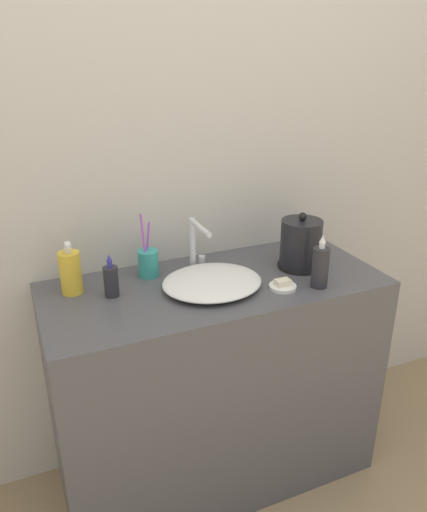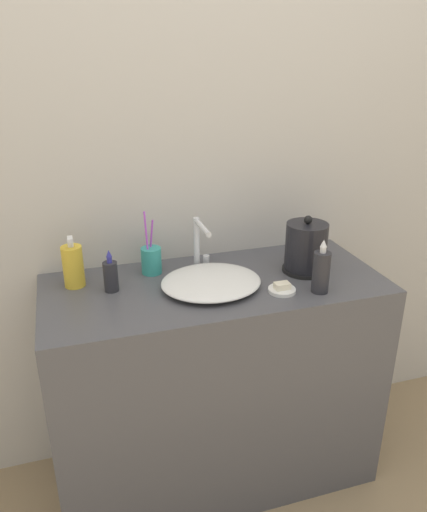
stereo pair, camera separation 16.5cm
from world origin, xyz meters
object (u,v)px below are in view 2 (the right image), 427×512
object	(u,v)px
electric_kettle	(306,249)
lotion_bottle	(73,266)
toothbrush_cup	(151,260)
faucet	(200,241)
shampoo_bottle	(321,271)
mouthwash_bottle	(111,275)

from	to	relation	value
electric_kettle	lotion_bottle	bearing A→B (deg)	171.27
electric_kettle	toothbrush_cup	xyz separation A→B (m)	(-0.52, 0.15, -0.03)
lotion_bottle	faucet	bearing A→B (deg)	0.50
faucet	toothbrush_cup	xyz separation A→B (m)	(-0.17, 0.02, -0.06)
toothbrush_cup	shampoo_bottle	size ratio (longest dim) A/B	1.24
faucet	mouthwash_bottle	bearing A→B (deg)	-166.65
faucet	electric_kettle	size ratio (longest dim) A/B	0.90
faucet	mouthwash_bottle	xyz separation A→B (m)	(-0.32, -0.08, -0.05)
lotion_bottle	shampoo_bottle	bearing A→B (deg)	-20.36
shampoo_bottle	mouthwash_bottle	world-z (taller)	shampoo_bottle
mouthwash_bottle	toothbrush_cup	bearing A→B (deg)	32.91
shampoo_bottle	toothbrush_cup	bearing A→B (deg)	148.20
faucet	mouthwash_bottle	distance (m)	0.34
electric_kettle	mouthwash_bottle	xyz separation A→B (m)	(-0.67, 0.05, -0.03)
lotion_bottle	mouthwash_bottle	size ratio (longest dim) A/B	1.22
faucet	mouthwash_bottle	size ratio (longest dim) A/B	1.30
toothbrush_cup	mouthwash_bottle	xyz separation A→B (m)	(-0.15, -0.10, 0.00)
electric_kettle	shampoo_bottle	distance (m)	0.16
electric_kettle	toothbrush_cup	distance (m)	0.54
faucet	shampoo_bottle	bearing A→B (deg)	-41.38
electric_kettle	mouthwash_bottle	world-z (taller)	electric_kettle
mouthwash_bottle	shampoo_bottle	bearing A→B (deg)	-17.92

